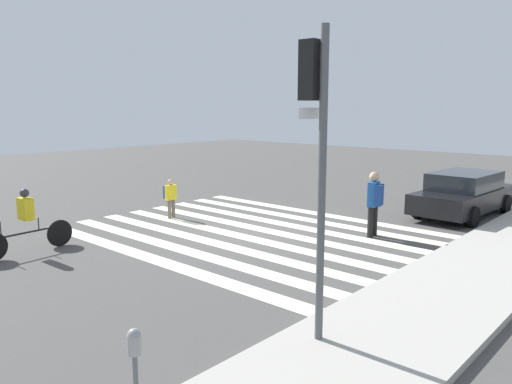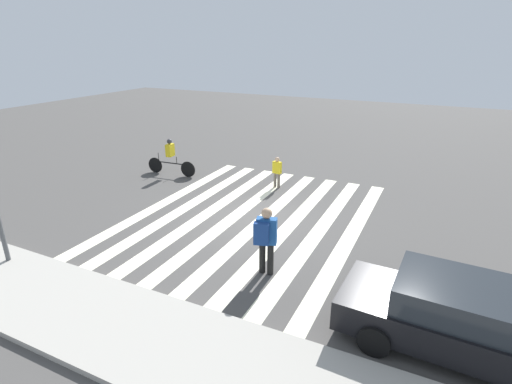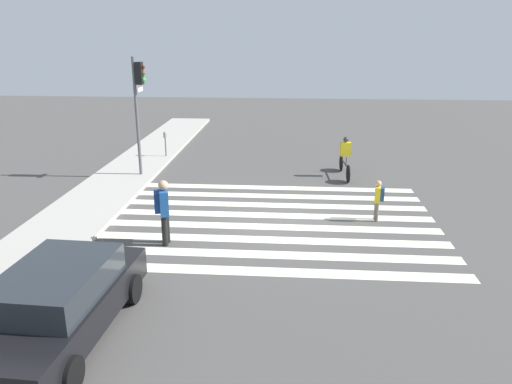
# 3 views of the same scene
# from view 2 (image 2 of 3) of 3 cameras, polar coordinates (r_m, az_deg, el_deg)

# --- Properties ---
(ground_plane) EXTENTS (60.00, 60.00, 0.00)m
(ground_plane) POSITION_cam_2_polar(r_m,az_deg,el_deg) (13.74, -0.97, -3.64)
(ground_plane) COLOR #4C4947
(sidewalk_curb) EXTENTS (36.00, 2.50, 0.14)m
(sidewalk_curb) POSITION_cam_2_polar(r_m,az_deg,el_deg) (9.36, -19.27, -17.50)
(sidewalk_curb) COLOR #ADA89E
(sidewalk_curb) RESTS_ON ground_plane
(crosswalk_stripes) EXTENTS (7.41, 10.00, 0.01)m
(crosswalk_stripes) POSITION_cam_2_polar(r_m,az_deg,el_deg) (13.74, -0.97, -3.62)
(crosswalk_stripes) COLOR #F2EDCC
(crosswalk_stripes) RESTS_ON ground_plane
(pedestrian_adult_yellow_jacket) EXTENTS (0.55, 0.51, 1.84)m
(pedestrian_adult_yellow_jacket) POSITION_cam_2_polar(r_m,az_deg,el_deg) (10.10, 1.37, -6.38)
(pedestrian_adult_yellow_jacket) COLOR black
(pedestrian_adult_yellow_jacket) RESTS_ON ground_plane
(pedestrian_adult_blue_shirt) EXTENTS (0.38, 0.33, 1.30)m
(pedestrian_adult_blue_shirt) POSITION_cam_2_polar(r_m,az_deg,el_deg) (16.31, 3.05, 3.21)
(pedestrian_adult_blue_shirt) COLOR #6B6051
(pedestrian_adult_blue_shirt) RESTS_ON ground_plane
(cyclist_far_lane) EXTENTS (2.41, 0.42, 1.64)m
(cyclist_far_lane) POSITION_cam_2_polar(r_m,az_deg,el_deg) (18.23, -12.12, 5.05)
(cyclist_far_lane) COLOR black
(cyclist_far_lane) RESTS_ON ground_plane
(car_parked_far_curb) EXTENTS (4.72, 2.16, 1.47)m
(car_parked_far_curb) POSITION_cam_2_polar(r_m,az_deg,el_deg) (8.88, 27.54, -15.74)
(car_parked_far_curb) COLOR black
(car_parked_far_curb) RESTS_ON ground_plane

